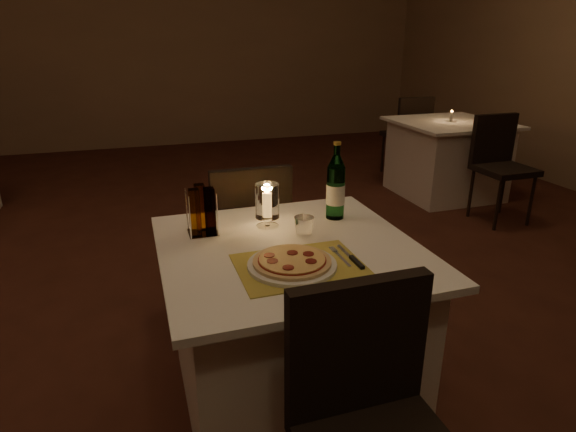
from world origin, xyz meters
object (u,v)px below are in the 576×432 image
object	(u,v)px
pizza	(292,261)
chair_near	(371,411)
main_table	(289,326)
chair_far	(248,227)
tumbler	(304,226)
neighbor_table_right	(446,158)
water_bottle	(336,188)
hurricane_candle	(267,202)
plate	(292,265)

from	to	relation	value
pizza	chair_near	bearing A→B (deg)	-84.63
main_table	chair_far	size ratio (longest dim) A/B	1.11
main_table	tumbler	world-z (taller)	tumbler
chair_far	pizza	bearing A→B (deg)	-93.21
pizza	neighbor_table_right	bearing A→B (deg)	45.51
main_table	pizza	world-z (taller)	pizza
chair_near	chair_far	world-z (taller)	same
chair_near	pizza	world-z (taller)	chair_near
tumbler	neighbor_table_right	world-z (taller)	tumbler
chair_near	chair_far	size ratio (longest dim) A/B	1.00
water_bottle	neighbor_table_right	distance (m)	3.01
pizza	tumbler	xyz separation A→B (m)	(0.14, 0.26, 0.01)
hurricane_candle	neighbor_table_right	xyz separation A→B (m)	(2.44, 2.11, -0.48)
main_table	neighbor_table_right	distance (m)	3.35
plate	water_bottle	size ratio (longest dim) A/B	0.92
tumbler	pizza	bearing A→B (deg)	-118.05
water_bottle	neighbor_table_right	xyz separation A→B (m)	(2.12, 2.08, -0.51)
chair_near	tumbler	world-z (taller)	chair_near
chair_far	chair_near	bearing A→B (deg)	-90.00
water_bottle	hurricane_candle	size ratio (longest dim) A/B	1.78
chair_far	pizza	world-z (taller)	chair_far
chair_far	neighbor_table_right	bearing A→B (deg)	33.75
pizza	water_bottle	xyz separation A→B (m)	(0.35, 0.42, 0.11)
main_table	plate	bearing A→B (deg)	-105.52
water_bottle	tumbler	bearing A→B (deg)	-142.66
hurricane_candle	chair_near	bearing A→B (deg)	-88.20
tumbler	hurricane_candle	distance (m)	0.19
tumbler	plate	bearing A→B (deg)	-118.02
main_table	water_bottle	xyz separation A→B (m)	(0.30, 0.24, 0.51)
hurricane_candle	main_table	bearing A→B (deg)	-82.27
chair_near	water_bottle	world-z (taller)	water_bottle
tumbler	water_bottle	distance (m)	0.28
hurricane_candle	neighbor_table_right	bearing A→B (deg)	40.85
chair_near	water_bottle	distance (m)	1.05
chair_far	hurricane_candle	distance (m)	0.59
plate	neighbor_table_right	distance (m)	3.53
main_table	pizza	distance (m)	0.44
tumbler	water_bottle	world-z (taller)	water_bottle
plate	tumbler	world-z (taller)	tumbler
pizza	neighbor_table_right	size ratio (longest dim) A/B	0.28
chair_far	plate	bearing A→B (deg)	-93.20
hurricane_candle	neighbor_table_right	size ratio (longest dim) A/B	0.20
main_table	tumbler	distance (m)	0.43
chair_far	neighbor_table_right	size ratio (longest dim) A/B	0.90
main_table	tumbler	bearing A→B (deg)	42.93
pizza	water_bottle	bearing A→B (deg)	50.59
main_table	water_bottle	distance (m)	0.63
main_table	pizza	bearing A→B (deg)	-105.57
chair_far	neighbor_table_right	xyz separation A→B (m)	(2.41, 1.61, -0.18)
pizza	hurricane_candle	bearing A→B (deg)	86.96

